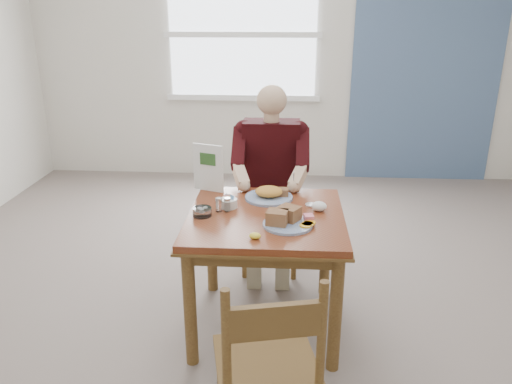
# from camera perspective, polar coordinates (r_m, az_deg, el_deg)

# --- Properties ---
(floor) EXTENTS (6.00, 6.00, 0.00)m
(floor) POSITION_cam_1_polar(r_m,az_deg,el_deg) (3.26, 1.06, -14.78)
(floor) COLOR #72635C
(floor) RESTS_ON ground
(wall_back) EXTENTS (5.50, 0.00, 5.50)m
(wall_back) POSITION_cam_1_polar(r_m,az_deg,el_deg) (5.69, 2.66, 15.52)
(wall_back) COLOR beige
(wall_back) RESTS_ON ground
(accent_panel) EXTENTS (1.60, 0.02, 2.80)m
(accent_panel) POSITION_cam_1_polar(r_m,az_deg,el_deg) (5.86, 19.05, 14.62)
(accent_panel) COLOR #476084
(accent_panel) RESTS_ON ground
(lemon_wedge) EXTENTS (0.07, 0.05, 0.03)m
(lemon_wedge) POSITION_cam_1_polar(r_m,az_deg,el_deg) (2.59, -0.11, -5.03)
(lemon_wedge) COLOR yellow
(lemon_wedge) RESTS_ON table
(napkin) EXTENTS (0.11, 0.09, 0.06)m
(napkin) POSITION_cam_1_polar(r_m,az_deg,el_deg) (2.95, 7.20, -1.63)
(napkin) COLOR white
(napkin) RESTS_ON table
(metal_dish) EXTENTS (0.08, 0.08, 0.01)m
(metal_dish) POSITION_cam_1_polar(r_m,az_deg,el_deg) (3.03, 6.28, -1.48)
(metal_dish) COLOR silver
(metal_dish) RESTS_ON table
(window) EXTENTS (1.72, 0.04, 1.42)m
(window) POSITION_cam_1_polar(r_m,az_deg,el_deg) (5.66, -1.56, 17.54)
(window) COLOR white
(window) RESTS_ON wall_back
(table) EXTENTS (0.92, 0.92, 0.75)m
(table) POSITION_cam_1_polar(r_m,az_deg,el_deg) (2.94, 1.14, -4.55)
(table) COLOR brown
(table) RESTS_ON ground
(chair_far) EXTENTS (0.42, 0.42, 0.95)m
(chair_far) POSITION_cam_1_polar(r_m,az_deg,el_deg) (3.74, 1.69, -1.64)
(chair_far) COLOR brown
(chair_far) RESTS_ON ground
(chair_near) EXTENTS (0.50, 0.50, 0.95)m
(chair_near) POSITION_cam_1_polar(r_m,az_deg,el_deg) (2.18, 1.38, -19.51)
(chair_near) COLOR brown
(chair_near) RESTS_ON ground
(diner) EXTENTS (0.53, 0.56, 1.39)m
(diner) POSITION_cam_1_polar(r_m,az_deg,el_deg) (3.54, 1.69, 2.81)
(diner) COLOR gray
(diner) RESTS_ON chair_far
(near_plate) EXTENTS (0.35, 0.35, 0.09)m
(near_plate) POSITION_cam_1_polar(r_m,az_deg,el_deg) (2.75, 3.50, -3.11)
(near_plate) COLOR white
(near_plate) RESTS_ON table
(far_plate) EXTENTS (0.30, 0.30, 0.08)m
(far_plate) POSITION_cam_1_polar(r_m,az_deg,el_deg) (3.12, 1.60, -0.24)
(far_plate) COLOR white
(far_plate) RESTS_ON table
(caddy) EXTENTS (0.14, 0.14, 0.08)m
(caddy) POSITION_cam_1_polar(r_m,az_deg,el_deg) (2.98, -3.15, -1.27)
(caddy) COLOR white
(caddy) RESTS_ON table
(shakers) EXTENTS (0.09, 0.05, 0.08)m
(shakers) POSITION_cam_1_polar(r_m,az_deg,el_deg) (2.92, -3.79, -1.45)
(shakers) COLOR white
(shakers) RESTS_ON table
(creamer) EXTENTS (0.11, 0.11, 0.05)m
(creamer) POSITION_cam_1_polar(r_m,az_deg,el_deg) (2.88, -6.17, -2.25)
(creamer) COLOR white
(creamer) RESTS_ON table
(menu) EXTENTS (0.20, 0.09, 0.31)m
(menu) POSITION_cam_1_polar(r_m,az_deg,el_deg) (3.23, -5.48, 2.80)
(menu) COLOR white
(menu) RESTS_ON table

